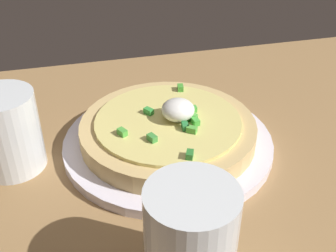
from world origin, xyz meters
TOP-DOWN VIEW (x-y plane):
  - dining_table at (0.00, 0.00)cm, footprint 92.87×68.90cm
  - plate at (7.44, -4.19)cm, footprint 28.50×28.50cm
  - pizza at (7.39, -4.18)cm, footprint 23.67×23.67cm
  - cup_near at (27.81, -5.11)cm, footprint 8.22×8.22cm
  - cup_far at (10.77, 17.18)cm, footprint 8.37×8.37cm

SIDE VIEW (x-z plane):
  - dining_table at x=0.00cm, z-range 0.00..2.99cm
  - plate at x=7.44cm, z-range 2.99..4.34cm
  - pizza at x=7.39cm, z-range 2.99..8.78cm
  - cup_near at x=27.81cm, z-range 2.60..12.98cm
  - cup_far at x=10.77cm, z-range 2.80..13.80cm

